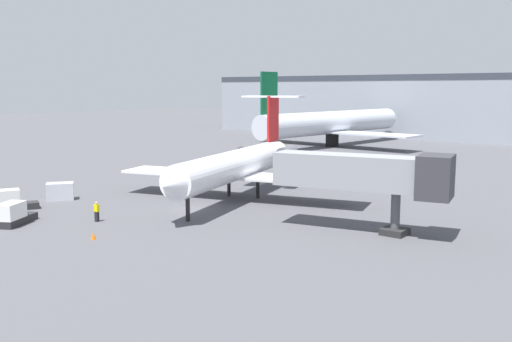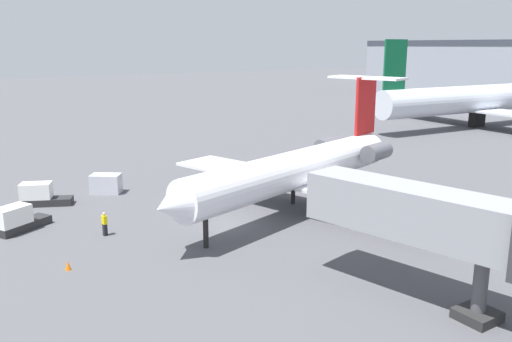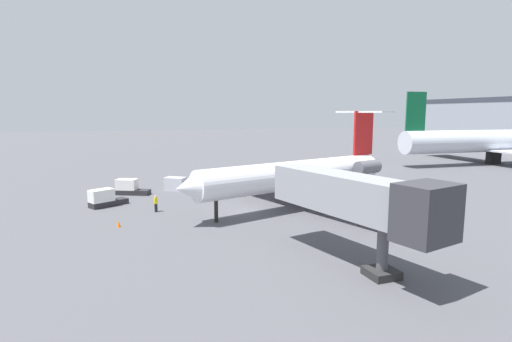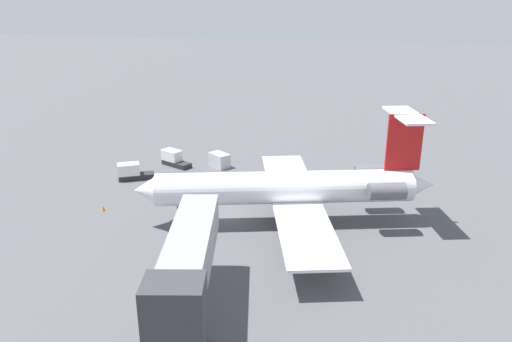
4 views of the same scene
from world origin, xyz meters
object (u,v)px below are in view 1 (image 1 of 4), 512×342
Objects in this scene: baggage_tug_lead at (14,215)px; parked_airliner_west_end at (332,123)px; regional_jet at (238,164)px; jet_bridge at (373,174)px; cargo_container_uld at (60,191)px; traffic_cone_near at (93,236)px; baggage_tug_trailing at (10,201)px; ground_crew_marshaller at (97,211)px.

baggage_tug_lead is 72.28m from parked_airliner_west_end.
regional_jet is 1.95× the size of jet_bridge.
cargo_container_uld is 16.90m from traffic_cone_near.
baggage_tug_lead is at bearing -52.45° from cargo_container_uld.
parked_airliner_west_end reaches higher than baggage_tug_trailing.
baggage_tug_trailing is at bearing 154.11° from baggage_tug_lead.
baggage_tug_trailing is at bearing -167.85° from ground_crew_marshaller.
baggage_tug_lead is at bearing -109.91° from regional_jet.
baggage_tug_lead is 8.91m from traffic_cone_near.
regional_jet is 15.31m from ground_crew_marshaller.
traffic_cone_near is (-14.99, -14.60, -4.25)m from jet_bridge.
baggage_tug_trailing is (-12.87, -16.94, -2.71)m from regional_jet.
baggage_tug_lead is at bearing -79.71° from parked_airliner_west_end.
parked_airliner_west_end reaches higher than baggage_tug_lead.
ground_crew_marshaller is (-19.53, -10.95, -3.66)m from jet_bridge.
traffic_cone_near is (1.66, -18.44, -3.27)m from regional_jet.
ground_crew_marshaller reaches higher than traffic_cone_near.
traffic_cone_near is at bearing -25.13° from cargo_container_uld.
traffic_cone_near is at bearing -135.75° from jet_bridge.
ground_crew_marshaller is 10.21m from baggage_tug_trailing.
cargo_container_uld reaches higher than ground_crew_marshaller.
traffic_cone_near is (8.80, 1.27, -0.56)m from baggage_tug_lead.
regional_jet is at bearing 52.77° from baggage_tug_trailing.
cargo_container_uld is 63.01m from parked_airliner_west_end.
ground_crew_marshaller is (-2.89, -14.79, -2.69)m from regional_jet.
cargo_container_uld is 5.41× the size of traffic_cone_near.
parked_airliner_west_end is at bearing 104.54° from ground_crew_marshaller.
traffic_cone_near is 73.17m from parked_airliner_west_end.
ground_crew_marshaller is 0.57× the size of cargo_container_uld.
jet_bridge reaches higher than ground_crew_marshaller.
jet_bridge is at bearing -56.38° from parked_airliner_west_end.
ground_crew_marshaller is 0.04× the size of parked_airliner_west_end.
regional_jet is 21.44m from baggage_tug_trailing.
ground_crew_marshaller is 3.07× the size of traffic_cone_near.
baggage_tug_lead is at bearing -130.78° from ground_crew_marshaller.
baggage_tug_trailing is 7.67× the size of traffic_cone_near.
regional_jet reaches higher than ground_crew_marshaller.
ground_crew_marshaller is at bearing -101.06° from regional_jet.
ground_crew_marshaller is 0.40× the size of baggage_tug_lead.
ground_crew_marshaller is at bearing -150.74° from jet_bridge.
baggage_tug_lead is 0.99× the size of baggage_tug_trailing.
traffic_cone_near is (4.55, -3.65, -0.58)m from ground_crew_marshaller.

